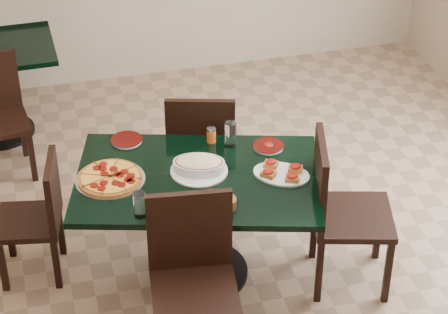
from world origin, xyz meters
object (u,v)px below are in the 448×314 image
object	(u,v)px
chair_left	(40,213)
bruschetta_platter	(281,172)
pepperoni_pizza	(110,178)
chair_far	(202,146)
bread_basket	(218,200)
chair_right	(338,206)
main_table	(198,201)
chair_near	(193,270)
lasagna_casserole	(199,165)

from	to	relation	value
chair_left	bruschetta_platter	bearing A→B (deg)	85.19
chair_left	pepperoni_pizza	xyz separation A→B (m)	(0.43, -0.19, 0.31)
chair_far	bread_basket	world-z (taller)	chair_far
chair_left	bruschetta_platter	world-z (taller)	chair_left
chair_right	chair_left	xyz separation A→B (m)	(-1.73, 0.53, -0.11)
main_table	chair_near	distance (m)	0.61
lasagna_casserole	bread_basket	size ratio (longest dim) A/B	1.33
chair_right	bread_basket	world-z (taller)	chair_right
bread_basket	lasagna_casserole	bearing A→B (deg)	128.74
chair_far	pepperoni_pizza	world-z (taller)	chair_far
chair_left	main_table	bearing A→B (deg)	83.98
chair_far	chair_right	size ratio (longest dim) A/B	0.95
chair_far	bread_basket	distance (m)	0.97
lasagna_casserole	bread_basket	xyz separation A→B (m)	(0.02, -0.35, -0.01)
chair_left	lasagna_casserole	size ratio (longest dim) A/B	2.34
chair_near	chair_right	world-z (taller)	chair_right
chair_left	lasagna_casserole	bearing A→B (deg)	87.07
chair_near	pepperoni_pizza	bearing A→B (deg)	123.08
chair_left	bread_basket	world-z (taller)	bread_basket
bread_basket	main_table	bearing A→B (deg)	133.30
chair_left	bruschetta_platter	size ratio (longest dim) A/B	2.00
chair_far	bruschetta_platter	bearing A→B (deg)	128.88
chair_near	bread_basket	size ratio (longest dim) A/B	3.74
chair_near	chair_right	size ratio (longest dim) A/B	0.99
chair_near	pepperoni_pizza	world-z (taller)	chair_near
chair_near	chair_left	xyz separation A→B (m)	(-0.76, 0.86, -0.10)
chair_far	chair_near	xyz separation A→B (m)	(-0.34, -1.22, 0.02)
main_table	bread_basket	size ratio (longest dim) A/B	6.12
pepperoni_pizza	lasagna_casserole	world-z (taller)	lasagna_casserole
lasagna_casserole	bruschetta_platter	xyz separation A→B (m)	(0.46, -0.16, -0.02)
pepperoni_pizza	bruschetta_platter	xyz separation A→B (m)	(0.98, -0.20, 0.01)
lasagna_casserole	chair_right	bearing A→B (deg)	-3.63
bruschetta_platter	chair_near	bearing A→B (deg)	-109.03
main_table	chair_far	bearing A→B (deg)	90.43
chair_left	bruschetta_platter	xyz separation A→B (m)	(1.41, -0.39, 0.32)
chair_left	bread_basket	distance (m)	1.18
chair_far	chair_left	xyz separation A→B (m)	(-1.10, -0.35, -0.08)
bruschetta_platter	main_table	bearing A→B (deg)	-158.24
chair_far	bruschetta_platter	size ratio (longest dim) A/B	2.31
chair_right	pepperoni_pizza	distance (m)	1.36
lasagna_casserole	bread_basket	bearing A→B (deg)	-68.53
chair_far	lasagna_casserole	bearing A→B (deg)	91.62
chair_far	lasagna_casserole	size ratio (longest dim) A/B	2.70
main_table	chair_right	bearing A→B (deg)	-1.84
chair_near	bread_basket	bearing A→B (deg)	60.10
chair_right	pepperoni_pizza	world-z (taller)	chair_right
main_table	bread_basket	world-z (taller)	bread_basket
chair_near	chair_right	bearing A→B (deg)	26.11
chair_left	pepperoni_pizza	distance (m)	0.56
chair_right	chair_left	size ratio (longest dim) A/B	1.22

